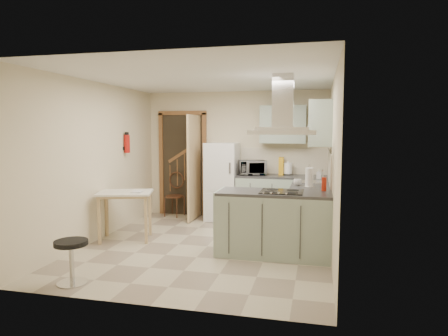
% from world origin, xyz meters
% --- Properties ---
extents(floor, '(4.20, 4.20, 0.00)m').
position_xyz_m(floor, '(0.00, 0.00, 0.00)').
color(floor, '#B6AB8E').
rests_on(floor, ground).
extents(ceiling, '(4.20, 4.20, 0.00)m').
position_xyz_m(ceiling, '(0.00, 0.00, 2.50)').
color(ceiling, silver).
rests_on(ceiling, back_wall).
extents(back_wall, '(3.60, 0.00, 3.60)m').
position_xyz_m(back_wall, '(0.00, 2.10, 1.25)').
color(back_wall, beige).
rests_on(back_wall, floor).
extents(left_wall, '(0.00, 4.20, 4.20)m').
position_xyz_m(left_wall, '(-1.80, 0.00, 1.25)').
color(left_wall, beige).
rests_on(left_wall, floor).
extents(right_wall, '(0.00, 4.20, 4.20)m').
position_xyz_m(right_wall, '(1.80, 0.00, 1.25)').
color(right_wall, beige).
rests_on(right_wall, floor).
extents(doorway, '(1.10, 0.12, 2.10)m').
position_xyz_m(doorway, '(-1.10, 2.07, 1.05)').
color(doorway, brown).
rests_on(doorway, floor).
extents(fridge, '(0.60, 0.60, 1.50)m').
position_xyz_m(fridge, '(-0.20, 1.80, 0.75)').
color(fridge, white).
rests_on(fridge, floor).
extents(counter_back, '(1.08, 0.60, 0.90)m').
position_xyz_m(counter_back, '(0.66, 1.80, 0.45)').
color(counter_back, '#9EB2A0').
rests_on(counter_back, floor).
extents(counter_right, '(0.60, 1.95, 0.90)m').
position_xyz_m(counter_right, '(1.50, 1.12, 0.45)').
color(counter_right, '#9EB2A0').
rests_on(counter_right, floor).
extents(splashback, '(1.68, 0.02, 0.50)m').
position_xyz_m(splashback, '(0.96, 2.09, 1.15)').
color(splashback, beige).
rests_on(splashback, counter_back).
extents(wall_cabinet_back, '(0.85, 0.35, 0.70)m').
position_xyz_m(wall_cabinet_back, '(0.95, 1.93, 1.85)').
color(wall_cabinet_back, '#9EB2A0').
rests_on(wall_cabinet_back, back_wall).
extents(wall_cabinet_right, '(0.35, 0.90, 0.70)m').
position_xyz_m(wall_cabinet_right, '(1.62, 0.85, 1.85)').
color(wall_cabinet_right, '#9EB2A0').
rests_on(wall_cabinet_right, right_wall).
extents(peninsula, '(1.55, 0.65, 0.90)m').
position_xyz_m(peninsula, '(1.02, -0.18, 0.45)').
color(peninsula, '#9EB2A0').
rests_on(peninsula, floor).
extents(hob, '(0.58, 0.50, 0.01)m').
position_xyz_m(hob, '(1.12, -0.18, 0.91)').
color(hob, black).
rests_on(hob, peninsula).
extents(extractor_hood, '(0.90, 0.55, 0.10)m').
position_xyz_m(extractor_hood, '(1.12, -0.18, 1.72)').
color(extractor_hood, silver).
rests_on(extractor_hood, ceiling).
extents(sink, '(0.45, 0.40, 0.01)m').
position_xyz_m(sink, '(1.50, 0.95, 0.91)').
color(sink, silver).
rests_on(sink, counter_right).
extents(fire_extinguisher, '(0.10, 0.10, 0.32)m').
position_xyz_m(fire_extinguisher, '(-1.74, 0.90, 1.50)').
color(fire_extinguisher, '#B2140F').
rests_on(fire_extinguisher, left_wall).
extents(drop_leaf_table, '(0.97, 0.83, 0.78)m').
position_xyz_m(drop_leaf_table, '(-1.37, 0.06, 0.39)').
color(drop_leaf_table, '#D8C785').
rests_on(drop_leaf_table, floor).
extents(bentwood_chair, '(0.42, 0.42, 0.81)m').
position_xyz_m(bentwood_chair, '(-1.22, 1.89, 0.40)').
color(bentwood_chair, '#472417').
rests_on(bentwood_chair, floor).
extents(stool, '(0.41, 0.41, 0.51)m').
position_xyz_m(stool, '(-1.11, -1.76, 0.25)').
color(stool, black).
rests_on(stool, floor).
extents(microwave, '(0.58, 0.48, 0.27)m').
position_xyz_m(microwave, '(0.40, 1.76, 1.04)').
color(microwave, black).
rests_on(microwave, counter_back).
extents(kettle, '(0.22, 0.22, 0.25)m').
position_xyz_m(kettle, '(1.05, 1.92, 1.03)').
color(kettle, white).
rests_on(kettle, counter_back).
extents(cereal_box, '(0.10, 0.22, 0.33)m').
position_xyz_m(cereal_box, '(0.92, 1.93, 1.07)').
color(cereal_box, gold).
rests_on(cereal_box, counter_back).
extents(soap_bottle, '(0.08, 0.08, 0.17)m').
position_xyz_m(soap_bottle, '(1.62, 1.42, 0.99)').
color(soap_bottle, '#B9B6C3').
rests_on(soap_bottle, counter_right).
extents(paper_towel, '(0.14, 0.14, 0.30)m').
position_xyz_m(paper_towel, '(1.48, 0.37, 1.05)').
color(paper_towel, white).
rests_on(paper_towel, counter_right).
extents(cup, '(0.16, 0.16, 0.10)m').
position_xyz_m(cup, '(1.30, 0.50, 0.95)').
color(cup, silver).
rests_on(cup, counter_right).
extents(red_bottle, '(0.08, 0.08, 0.19)m').
position_xyz_m(red_bottle, '(1.69, 0.04, 1.00)').
color(red_bottle, red).
rests_on(red_bottle, peninsula).
extents(book, '(0.19, 0.24, 0.10)m').
position_xyz_m(book, '(-1.23, 0.06, 0.82)').
color(book, '#994033').
rests_on(book, drop_leaf_table).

